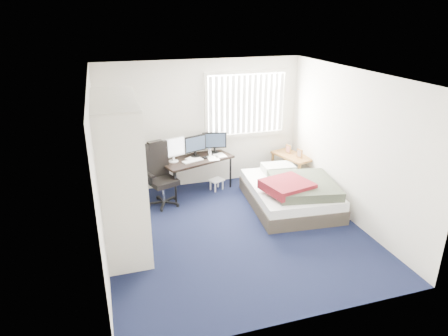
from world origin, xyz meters
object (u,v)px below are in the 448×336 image
office_chair (161,181)px  bed (291,192)px  desk (196,156)px  nightstand (292,158)px

office_chair → bed: (2.23, -0.80, -0.18)m
desk → nightstand: size_ratio=1.58×
nightstand → bed: (-0.49, -0.99, -0.26)m
desk → office_chair: (-0.75, -0.37, -0.27)m
office_chair → nightstand: size_ratio=1.22×
desk → nightstand: 1.99m
office_chair → desk: bearing=26.5°
office_chair → bed: bearing=-19.8°
office_chair → bed: size_ratio=0.59×
nightstand → desk: bearing=174.6°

